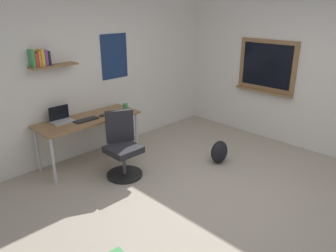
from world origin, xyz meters
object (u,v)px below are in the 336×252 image
(desk, at_px, (88,122))
(computer_mouse, at_px, (102,115))
(office_chair, at_px, (123,149))
(keyboard, at_px, (86,120))
(backpack, at_px, (219,152))
(coffee_mug, at_px, (125,106))
(laptop, at_px, (61,118))

(desk, xyz_separation_m, computer_mouse, (0.20, -0.08, 0.09))
(office_chair, relative_size, computer_mouse, 9.13)
(desk, distance_m, office_chair, 0.76)
(keyboard, height_order, computer_mouse, computer_mouse)
(backpack, bearing_deg, desk, 133.66)
(keyboard, bearing_deg, backpack, -43.23)
(coffee_mug, height_order, backpack, coffee_mug)
(computer_mouse, height_order, coffee_mug, coffee_mug)
(laptop, bearing_deg, office_chair, -61.54)
(office_chair, xyz_separation_m, keyboard, (-0.18, 0.63, 0.33))
(desk, relative_size, keyboard, 4.34)
(laptop, xyz_separation_m, coffee_mug, (1.06, -0.17, -0.01))
(laptop, relative_size, computer_mouse, 2.98)
(coffee_mug, relative_size, backpack, 0.25)
(desk, xyz_separation_m, backpack, (1.41, -1.48, -0.48))
(backpack, bearing_deg, laptop, 137.48)
(office_chair, height_order, computer_mouse, office_chair)
(computer_mouse, xyz_separation_m, backpack, (1.21, -1.40, -0.56))
(computer_mouse, distance_m, coffee_mug, 0.51)
(computer_mouse, bearing_deg, backpack, -49.17)
(desk, bearing_deg, laptop, 157.90)
(laptop, xyz_separation_m, computer_mouse, (0.56, -0.22, -0.04))
(laptop, height_order, backpack, laptop)
(laptop, xyz_separation_m, backpack, (1.77, -1.62, -0.60))
(desk, xyz_separation_m, office_chair, (0.10, -0.71, -0.25))
(coffee_mug, bearing_deg, keyboard, -176.35)
(keyboard, bearing_deg, coffee_mug, 3.65)
(keyboard, relative_size, backpack, 1.01)
(coffee_mug, bearing_deg, office_chair, -131.39)
(desk, height_order, computer_mouse, computer_mouse)
(desk, relative_size, office_chair, 1.69)
(coffee_mug, xyz_separation_m, backpack, (0.71, -1.45, -0.59))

